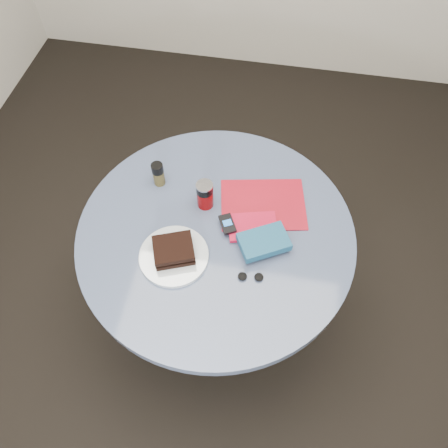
% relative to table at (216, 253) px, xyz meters
% --- Properties ---
extents(ground, '(4.00, 4.00, 0.00)m').
position_rel_table_xyz_m(ground, '(0.00, 0.00, -0.59)').
color(ground, black).
rests_on(ground, ground).
extents(table, '(1.00, 1.00, 0.75)m').
position_rel_table_xyz_m(table, '(0.00, 0.00, 0.00)').
color(table, black).
rests_on(table, ground).
extents(plate, '(0.30, 0.30, 0.02)m').
position_rel_table_xyz_m(plate, '(-0.12, -0.13, 0.17)').
color(plate, silver).
rests_on(plate, table).
extents(sandwich, '(0.17, 0.15, 0.05)m').
position_rel_table_xyz_m(sandwich, '(-0.12, -0.13, 0.20)').
color(sandwich, black).
rests_on(sandwich, plate).
extents(soda_can, '(0.07, 0.07, 0.12)m').
position_rel_table_xyz_m(soda_can, '(-0.06, 0.11, 0.22)').
color(soda_can, '#740507').
rests_on(soda_can, table).
extents(pepper_grinder, '(0.05, 0.05, 0.10)m').
position_rel_table_xyz_m(pepper_grinder, '(-0.25, 0.18, 0.22)').
color(pepper_grinder, '#453D1D').
rests_on(pepper_grinder, table).
extents(magazine, '(0.35, 0.29, 0.01)m').
position_rel_table_xyz_m(magazine, '(0.15, 0.14, 0.17)').
color(magazine, maroon).
rests_on(magazine, table).
extents(red_book, '(0.20, 0.16, 0.01)m').
position_rel_table_xyz_m(red_book, '(0.13, 0.03, 0.18)').
color(red_book, '#AD0D2B').
rests_on(red_book, magazine).
extents(novel, '(0.20, 0.18, 0.03)m').
position_rel_table_xyz_m(novel, '(0.18, -0.04, 0.20)').
color(novel, navy).
rests_on(novel, red_book).
extents(mp3_player, '(0.08, 0.09, 0.01)m').
position_rel_table_xyz_m(mp3_player, '(0.04, 0.02, 0.19)').
color(mp3_player, black).
rests_on(mp3_player, red_book).
extents(headphones, '(0.09, 0.04, 0.02)m').
position_rel_table_xyz_m(headphones, '(0.15, -0.16, 0.17)').
color(headphones, black).
rests_on(headphones, table).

